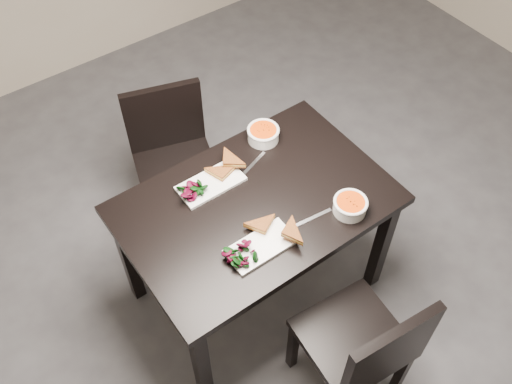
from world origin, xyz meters
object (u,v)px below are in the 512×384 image
Objects in this scene: chair_near at (365,347)px; plate_far at (211,184)px; plate_near at (261,246)px; soup_bowl_far at (263,133)px; soup_bowl_near at (350,205)px; chair_far at (172,153)px; table at (256,215)px.

chair_near is 2.79× the size of plate_far.
soup_bowl_far reaches higher than plate_near.
soup_bowl_near reaches higher than plate_far.
plate_far is at bearing 87.68° from plate_near.
plate_far is at bearing -79.47° from chair_far.
chair_near is 5.36× the size of soup_bowl_far.
chair_far reaches higher than soup_bowl_near.
chair_near reaches higher than plate_near.
plate_far is (-0.11, 0.20, 0.11)m from table.
table is at bearing -130.99° from soup_bowl_far.
plate_near is at bearing -127.21° from soup_bowl_far.
chair_far is at bearing 85.19° from plate_near.
chair_near is 5.54× the size of soup_bowl_near.
plate_near is at bearing -77.47° from chair_far.
plate_near reaches higher than table.
plate_far is (-0.41, 0.48, -0.03)m from soup_bowl_near.
soup_bowl_near is at bearing 65.04° from chair_near.
chair_far reaches higher than plate_far.
chair_far is 0.60m from soup_bowl_far.
chair_far is 0.58m from plate_far.
chair_far reaches higher than table.
table is 4.07× the size of plate_near.
chair_near reaches higher than soup_bowl_far.
chair_near is 1.45m from chair_far.
soup_bowl_near is at bearing -9.57° from plate_near.
table is 1.41× the size of chair_far.
soup_bowl_near is 0.64m from plate_far.
chair_far is (-0.05, 0.71, -0.17)m from table.
table is at bearing -68.79° from chair_far.
soup_bowl_far is (0.22, 1.03, 0.31)m from chair_near.
soup_bowl_far is (0.38, 0.50, 0.03)m from plate_near.
chair_far is at bearing 93.87° from table.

